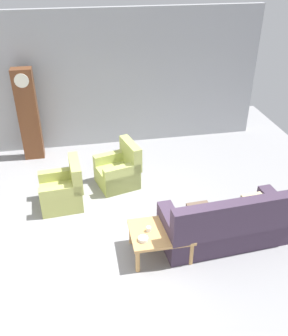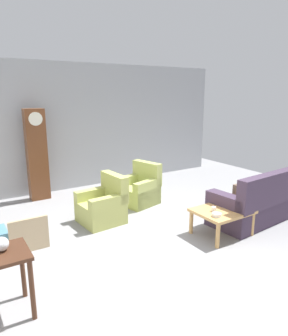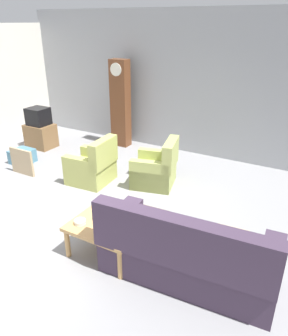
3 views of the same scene
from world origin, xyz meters
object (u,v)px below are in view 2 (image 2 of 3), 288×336
Objects in this scene: armchair_olive_far at (139,190)px; glass_dome_cloche at (1,244)px; armchair_olive_near at (103,207)px; cup_white_porcelain at (214,209)px; bowl_white_stacked at (217,215)px; couch_floral at (260,203)px; framed_picture_leaning at (29,235)px; cup_blue_rimmed at (233,206)px; coffee_table_wood at (222,213)px; grandfather_clock at (37,155)px.

glass_dome_cloche is (-3.17, -2.27, 0.54)m from armchair_olive_far.
armchair_olive_near reaches higher than cup_white_porcelain.
armchair_olive_far is (1.14, 0.51, 0.00)m from armchair_olive_near.
armchair_olive_near is 5.97× the size of bowl_white_stacked.
framed_picture_leaning is (-4.14, 1.14, -0.08)m from couch_floral.
glass_dome_cloche is 3.39m from cup_white_porcelain.
armchair_olive_near is 2.43m from cup_blue_rimmed.
coffee_table_wood is (1.53, -1.64, 0.09)m from armchair_olive_near.
armchair_olive_near is (-2.65, 1.58, -0.05)m from couch_floral.
armchair_olive_near is at bearing 129.71° from cup_white_porcelain.
glass_dome_cloche is 1.04× the size of bowl_white_stacked.
armchair_olive_near reaches higher than coffee_table_wood.
cup_blue_rimmed reaches higher than coffee_table_wood.
grandfather_clock is 2.74m from framed_picture_leaning.
glass_dome_cloche is at bearing -112.62° from framed_picture_leaning.
bowl_white_stacked is at bearing -56.09° from armchair_olive_near.
grandfather_clock is 4.23m from cup_white_porcelain.
armchair_olive_far reaches higher than cup_white_porcelain.
grandfather_clock reaches higher than armchair_olive_near.
cup_white_porcelain is at bearing -61.13° from grandfather_clock.
couch_floral is 4.98m from grandfather_clock.
armchair_olive_near is at bearing -71.65° from grandfather_clock.
couch_floral is 1.46m from bowl_white_stacked.
grandfather_clock is 21.20× the size of cup_blue_rimmed.
cup_blue_rimmed reaches higher than framed_picture_leaning.
bowl_white_stacked is at bearing -26.84° from framed_picture_leaning.
grandfather_clock is 4.34m from bowl_white_stacked.
cup_white_porcelain is at bearing 166.17° from cup_blue_rimmed.
glass_dome_cloche reaches higher than coffee_table_wood.
armchair_olive_near is at bearing 16.61° from framed_picture_leaning.
couch_floral reaches higher than glass_dome_cloche.
framed_picture_leaning is 3.45m from cup_blue_rimmed.
armchair_olive_far is at bearing 100.21° from coffee_table_wood.
armchair_olive_near and armchair_olive_far have the same top height.
coffee_table_wood is at bearing 28.25° from bowl_white_stacked.
armchair_olive_far is (-1.51, 2.09, -0.05)m from couch_floral.
couch_floral is 3.08m from armchair_olive_near.
coffee_table_wood is 6.01× the size of glass_dome_cloche.
bowl_white_stacked is at bearing -0.97° from glass_dome_cloche.
couch_floral is 1.13m from coffee_table_wood.
bowl_white_stacked is at bearing -170.80° from couch_floral.
grandfather_clock is at bearing 116.16° from bowl_white_stacked.
glass_dome_cloche is at bearing -178.21° from coffee_table_wood.
couch_floral reaches higher than coffee_table_wood.
armchair_olive_far reaches higher than cup_blue_rimmed.
bowl_white_stacked is at bearing -122.78° from cup_white_porcelain.
grandfather_clock is at bearing 132.52° from couch_floral.
framed_picture_leaning is at bearing 67.38° from glass_dome_cloche.
glass_dome_cloche is 3.77m from cup_blue_rimmed.
armchair_olive_near is 1.55m from framed_picture_leaning.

